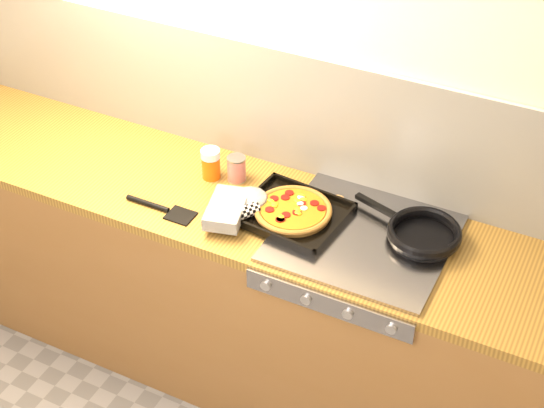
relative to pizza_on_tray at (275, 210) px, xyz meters
The scene contains 9 objects.
room_shell 0.40m from the pizza_on_tray, 110.50° to the left, with size 3.20×3.20×3.20m.
counter_run 0.51m from the pizza_on_tray, 164.56° to the left, with size 3.20×0.62×0.90m.
stovetop 0.33m from the pizza_on_tray, ahead, with size 0.60×0.56×0.02m, color gray.
pizza_on_tray is the anchor object (origin of this frame).
frying_pan 0.53m from the pizza_on_tray, 12.25° to the left, with size 0.46×0.33×0.04m.
tomato_can 0.28m from the pizza_on_tray, 148.30° to the left, with size 0.09×0.09×0.10m.
juice_glass 0.36m from the pizza_on_tray, 160.44° to the left, with size 0.09×0.09×0.12m.
wooden_spoon 0.19m from the pizza_on_tray, 67.27° to the left, with size 0.29×0.11×0.02m.
black_spatula 0.42m from the pizza_on_tray, 160.05° to the right, with size 0.28×0.09×0.02m.
Camera 1 is at (1.16, -1.05, 2.80)m, focal length 55.00 mm.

